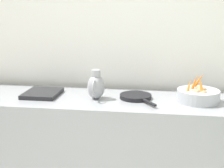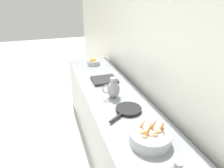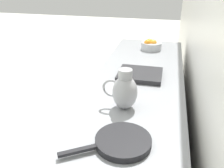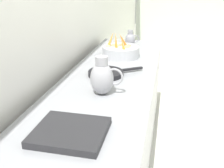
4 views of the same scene
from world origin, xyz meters
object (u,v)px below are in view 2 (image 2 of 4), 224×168
at_px(orange_bowl, 93,62).
at_px(skillet_on_counter, 128,109).
at_px(metal_pitcher_tall, 113,89).
at_px(vegetable_colander, 150,137).

relative_size(orange_bowl, skillet_on_counter, 0.52).
bearing_deg(metal_pitcher_tall, vegetable_colander, 92.59).
relative_size(vegetable_colander, orange_bowl, 1.64).
relative_size(vegetable_colander, metal_pitcher_tall, 1.38).
height_order(orange_bowl, skillet_on_counter, orange_bowl).
xyz_separation_m(vegetable_colander, orange_bowl, (-0.01, -2.09, -0.01)).
relative_size(metal_pitcher_tall, skillet_on_counter, 0.62).
height_order(vegetable_colander, skillet_on_counter, vegetable_colander).
distance_m(vegetable_colander, skillet_on_counter, 0.52).
xyz_separation_m(orange_bowl, skillet_on_counter, (-0.00, 1.57, -0.03)).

